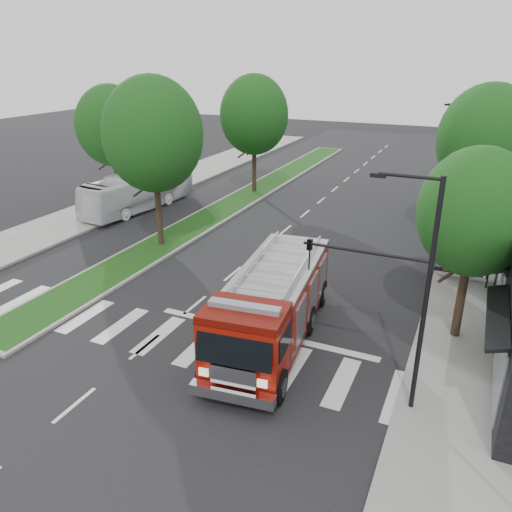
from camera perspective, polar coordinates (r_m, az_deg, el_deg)
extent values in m
plane|color=black|center=(24.08, -6.98, -5.60)|extent=(140.00, 140.00, 0.00)
cube|color=gray|center=(30.20, 24.65, -1.48)|extent=(5.00, 80.00, 0.15)
cube|color=gray|center=(39.74, -17.67, 4.93)|extent=(5.00, 80.00, 0.15)
cube|color=gray|center=(41.54, -1.36, 6.70)|extent=(3.00, 50.00, 0.14)
cube|color=#1B3E11|center=(41.52, -1.36, 6.80)|extent=(2.60, 49.50, 0.02)
cylinder|color=black|center=(27.37, 19.33, -0.35)|extent=(0.08, 0.08, 2.50)
cylinder|color=black|center=(27.36, 25.13, -1.26)|extent=(0.08, 0.08, 2.50)
cylinder|color=black|center=(28.49, 19.60, 0.49)|extent=(0.08, 0.08, 2.50)
cylinder|color=black|center=(28.48, 25.16, -0.38)|extent=(0.08, 0.08, 2.50)
cube|color=black|center=(27.45, 22.70, 2.14)|extent=(3.20, 1.60, 0.12)
cube|color=#8C99A5|center=(28.53, 22.41, 0.22)|extent=(2.80, 0.04, 1.80)
cube|color=black|center=(28.15, 22.10, -1.68)|extent=(2.40, 0.40, 0.08)
cylinder|color=black|center=(22.11, 22.37, -4.45)|extent=(0.36, 0.36, 3.74)
ellipsoid|color=#10360E|center=(20.85, 23.81, 4.59)|extent=(4.40, 4.40, 5.06)
cylinder|color=black|center=(33.30, 23.68, 4.68)|extent=(0.36, 0.36, 4.40)
ellipsoid|color=#10360E|center=(32.41, 24.86, 11.93)|extent=(5.60, 5.60, 6.44)
cylinder|color=black|center=(43.06, 24.14, 7.95)|extent=(0.36, 0.36, 3.96)
ellipsoid|color=#10360E|center=(42.40, 24.97, 13.00)|extent=(5.00, 5.00, 5.75)
cylinder|color=black|center=(30.97, -11.06, 5.16)|extent=(0.36, 0.36, 4.62)
ellipsoid|color=#10360E|center=(29.99, -11.70, 13.44)|extent=(5.80, 5.80, 6.67)
cylinder|color=black|center=(42.79, -0.21, 10.10)|extent=(0.36, 0.36, 4.40)
ellipsoid|color=#10360E|center=(42.10, -0.22, 15.83)|extent=(5.60, 5.60, 6.44)
cylinder|color=black|center=(40.36, -15.60, 8.39)|extent=(0.36, 0.36, 4.18)
ellipsoid|color=#10360E|center=(39.65, -16.21, 14.12)|extent=(5.20, 5.20, 5.98)
cylinder|color=black|center=(16.26, 18.79, -5.23)|extent=(0.16, 0.16, 8.00)
cylinder|color=black|center=(15.03, 17.20, 8.68)|extent=(1.80, 0.10, 0.10)
cube|color=black|center=(15.17, 13.80, 8.96)|extent=(0.45, 0.20, 0.12)
cylinder|color=black|center=(15.92, 12.30, 0.45)|extent=(4.00, 0.10, 0.10)
imported|color=black|center=(16.49, 6.10, 0.12)|extent=(0.18, 0.22, 1.10)
cylinder|color=black|center=(38.75, 22.95, 9.82)|extent=(0.16, 0.16, 8.00)
cylinder|color=black|center=(38.25, 22.46, 15.71)|extent=(1.80, 0.10, 0.10)
cube|color=black|center=(38.30, 21.06, 15.83)|extent=(0.45, 0.20, 0.12)
cube|color=#5E0C05|center=(21.01, 1.92, -8.10)|extent=(3.88, 9.80, 0.28)
cube|color=maroon|center=(21.22, 2.64, -4.13)|extent=(3.63, 7.54, 2.27)
cube|color=maroon|center=(17.52, -1.29, -10.26)|extent=(3.05, 2.35, 2.38)
cube|color=#B2B2B7|center=(20.72, 2.70, -1.18)|extent=(3.63, 7.54, 0.14)
cylinder|color=#B2B2B7|center=(20.89, 0.01, -0.26)|extent=(0.87, 6.78, 0.11)
cylinder|color=#B2B2B7|center=(20.41, 5.48, -0.94)|extent=(0.87, 6.78, 0.11)
cube|color=silver|center=(17.14, -2.74, -15.53)|extent=(2.98, 0.72, 0.40)
cube|color=#8C99A5|center=(16.75, -1.34, -5.83)|extent=(2.53, 0.67, 0.20)
cylinder|color=black|center=(18.30, -5.59, -13.09)|extent=(0.53, 1.29, 1.25)
cylinder|color=black|center=(17.58, 2.52, -14.65)|extent=(0.53, 1.29, 1.25)
cylinder|color=black|center=(22.08, -0.70, -6.32)|extent=(0.53, 1.29, 1.25)
cylinder|color=black|center=(21.49, 5.97, -7.31)|extent=(0.53, 1.29, 1.25)
cylinder|color=black|center=(24.39, 1.35, -3.41)|extent=(0.53, 1.29, 1.25)
cylinder|color=black|center=(23.86, 7.38, -4.21)|extent=(0.53, 1.29, 1.25)
imported|color=white|center=(39.30, -13.22, 7.29)|extent=(3.49, 10.57, 2.89)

